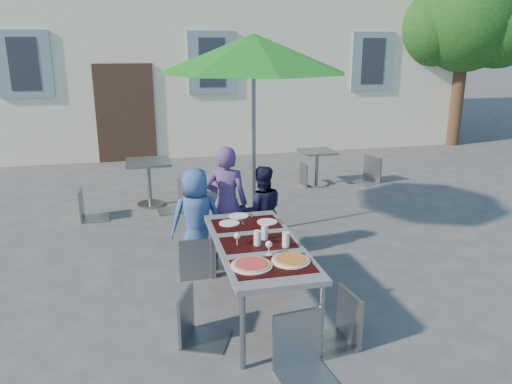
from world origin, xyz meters
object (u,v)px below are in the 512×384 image
object	(u,v)px
chair_0	(196,232)
chair_2	(273,225)
child_1	(226,203)
chair_3	(195,288)
child_2	(262,211)
chair_5	(303,311)
bg_chair_l_1	(308,161)
cafe_table_1	(317,163)
bg_chair_l_0	(86,185)
pizza_near_left	(252,265)
chair_4	(341,289)
pizza_near_right	(291,260)
cafe_table_0	(149,175)
bg_chair_r_0	(175,178)
dining_table	(258,248)
child_0	(196,219)
chair_1	(235,224)
patio_umbrella	(254,55)
bg_chair_r_1	(370,154)

from	to	relation	value
chair_0	chair_2	size ratio (longest dim) A/B	0.97
child_1	chair_3	world-z (taller)	child_1
child_2	chair_0	distance (m)	0.99
chair_5	bg_chair_l_1	size ratio (longest dim) A/B	1.17
cafe_table_1	child_1	bearing A→B (deg)	-127.68
bg_chair_l_0	cafe_table_1	xyz separation A→B (m)	(4.10, 1.04, -0.11)
child_1	pizza_near_left	bearing A→B (deg)	105.65
child_1	chair_4	world-z (taller)	child_1
pizza_near_right	pizza_near_left	bearing A→B (deg)	-177.00
chair_3	cafe_table_0	bearing A→B (deg)	93.73
chair_3	chair_4	xyz separation A→B (m)	(1.25, -0.34, 0.02)
chair_3	bg_chair_r_0	distance (m)	3.78
pizza_near_right	child_2	xyz separation A→B (m)	(0.21, 1.89, -0.18)
cafe_table_1	dining_table	bearing A→B (deg)	-116.95
chair_2	bg_chair_l_0	bearing A→B (deg)	133.74
cafe_table_0	bg_chair_l_0	distance (m)	1.06
chair_0	chair_5	bearing A→B (deg)	-72.81
child_1	child_2	size ratio (longest dim) A/B	1.23
pizza_near_left	chair_3	xyz separation A→B (m)	(-0.48, 0.16, -0.25)
pizza_near_left	bg_chair_l_1	distance (m)	5.36
child_0	cafe_table_0	world-z (taller)	child_0
pizza_near_right	cafe_table_0	bearing A→B (deg)	104.52
child_0	chair_0	distance (m)	0.24
chair_3	cafe_table_0	world-z (taller)	chair_3
chair_1	child_2	bearing A→B (deg)	36.56
child_2	cafe_table_1	bearing A→B (deg)	-116.75
chair_3	chair_4	distance (m)	1.29
chair_1	patio_umbrella	distance (m)	2.25
chair_0	chair_5	size ratio (longest dim) A/B	0.96
chair_2	chair_3	size ratio (longest dim) A/B	1.09
child_2	chair_4	distance (m)	2.10
chair_2	bg_chair_r_0	distance (m)	2.68
chair_4	bg_chair_l_0	bearing A→B (deg)	121.58
pizza_near_right	chair_1	xyz separation A→B (m)	(-0.19, 1.59, -0.22)
chair_1	bg_chair_r_0	size ratio (longest dim) A/B	1.01
pizza_near_right	chair_1	bearing A→B (deg)	96.90
chair_5	child_2	bearing A→B (deg)	83.75
pizza_near_right	child_1	distance (m)	1.92
dining_table	chair_5	world-z (taller)	chair_5
dining_table	chair_3	distance (m)	0.77
chair_0	bg_chair_l_0	xyz separation A→B (m)	(-1.38, 2.36, -0.01)
chair_1	bg_chair_l_1	world-z (taller)	chair_1
bg_chair_r_1	patio_umbrella	bearing A→B (deg)	-142.73
cafe_table_0	bg_chair_l_1	distance (m)	3.03
pizza_near_right	bg_chair_r_1	distance (m)	5.73
pizza_near_left	cafe_table_0	distance (m)	4.38
dining_table	chair_4	bearing A→B (deg)	-50.04
child_2	cafe_table_0	size ratio (longest dim) A/B	1.52
cafe_table_0	bg_chair_l_1	bearing A→B (deg)	10.56
chair_2	cafe_table_0	distance (m)	3.17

